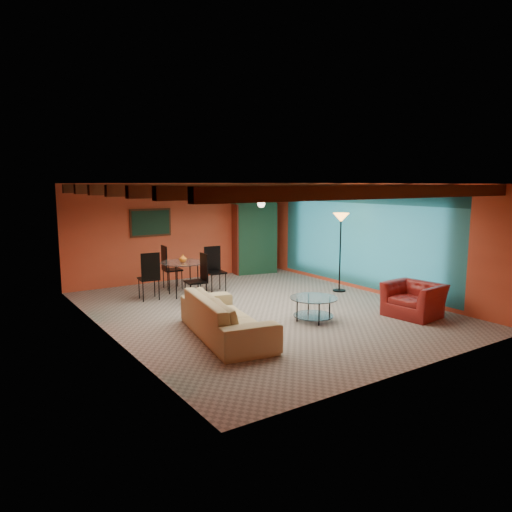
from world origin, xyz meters
TOP-DOWN VIEW (x-y plane):
  - room at (0.00, 0.11)m, footprint 6.52×8.01m
  - sofa at (-1.53, -1.15)m, footprint 1.42×2.68m
  - armchair at (2.33, -2.14)m, footprint 1.05×1.17m
  - coffee_table at (0.41, -1.25)m, footprint 1.24×1.24m
  - dining_table at (-0.82, 2.14)m, footprint 2.41×2.41m
  - armoire at (2.20, 3.70)m, footprint 1.28×0.80m
  - floor_lamp at (2.65, 0.39)m, footprint 0.46×0.46m
  - ceiling_fan at (0.00, 0.00)m, footprint 1.50×1.50m
  - painting at (-0.90, 3.96)m, footprint 1.05×0.03m
  - potted_plant at (2.20, 3.70)m, footprint 0.46×0.41m
  - vase at (-0.82, 2.14)m, footprint 0.24×0.24m

SIDE VIEW (x-z plane):
  - coffee_table at x=0.41m, z-range 0.00..0.48m
  - armchair at x=2.33m, z-range 0.00..0.69m
  - sofa at x=-1.53m, z-range 0.00..0.74m
  - dining_table at x=-0.82m, z-range 0.00..1.14m
  - floor_lamp at x=2.65m, z-range 0.00..1.98m
  - armoire at x=2.20m, z-range 0.00..2.09m
  - vase at x=-0.82m, z-range 1.14..1.33m
  - painting at x=-0.90m, z-range 1.32..1.97m
  - potted_plant at x=2.20m, z-range 2.09..2.56m
  - ceiling_fan at x=0.00m, z-range 2.14..2.58m
  - room at x=0.00m, z-range 1.01..3.72m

